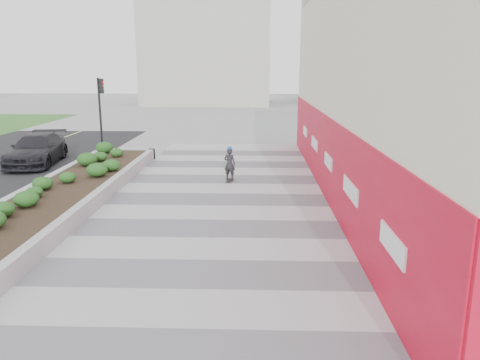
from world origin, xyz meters
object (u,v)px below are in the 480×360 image
object	(u,v)px
skateboarder	(230,164)
car_dark	(37,149)
planter	(57,196)
traffic_signal_near	(101,104)

from	to	relation	value
skateboarder	car_dark	world-z (taller)	skateboarder
planter	traffic_signal_near	bearing A→B (deg)	99.35
car_dark	skateboarder	bearing A→B (deg)	-26.72
traffic_signal_near	car_dark	distance (m)	4.39
traffic_signal_near	skateboarder	xyz separation A→B (m)	(7.49, -6.48, -1.99)
traffic_signal_near	car_dark	bearing A→B (deg)	-127.88
car_dark	traffic_signal_near	bearing A→B (deg)	44.41
planter	traffic_signal_near	size ratio (longest dim) A/B	4.29
skateboarder	planter	bearing A→B (deg)	-136.26
car_dark	planter	bearing A→B (deg)	-68.69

